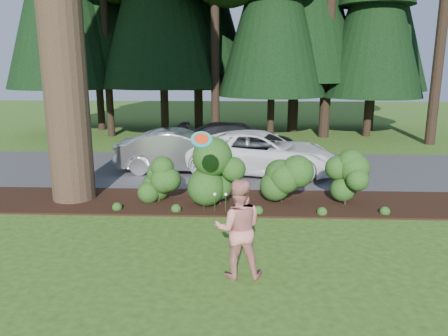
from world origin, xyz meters
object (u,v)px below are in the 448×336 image
Objects in this scene: car_dark_suv at (238,140)px; frisbee at (201,139)px; child at (242,219)px; car_white_suv at (261,153)px; adult at (238,229)px; car_silver_wagon at (181,151)px.

frisbee is at bearing 175.12° from car_dark_suv.
car_dark_suv reaches higher than child.
frisbee is at bearing 177.83° from car_white_suv.
adult is at bearing -173.75° from car_white_suv.
car_white_suv reaches higher than child.
child is at bearing -94.07° from adult.
car_dark_suv is 9.45m from child.
frisbee reaches higher than child.
car_silver_wagon is at bearing 99.45° from car_white_suv.
car_white_suv is 11.30× the size of frisbee.
car_dark_suv is 11.07m from adult.
adult is (0.10, -11.07, 0.19)m from car_dark_suv.
frisbee reaches higher than adult.
frisbee is (-0.89, -0.01, 1.82)m from child.
car_white_suv is at bearing -77.62° from child.
car_white_suv reaches higher than car_dark_suv.
car_white_suv is at bearing -164.15° from car_dark_suv.
car_white_suv is 6.85m from frisbee.
car_dark_suv is at bearing -35.43° from car_silver_wagon.
car_dark_suv is at bearing -70.36° from child.
car_white_suv is at bearing -91.22° from car_silver_wagon.
child is 0.58× the size of adult.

